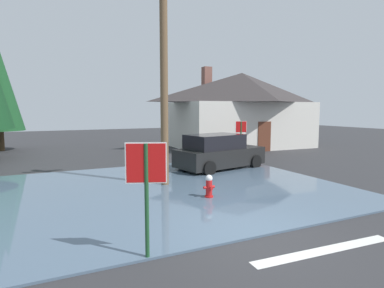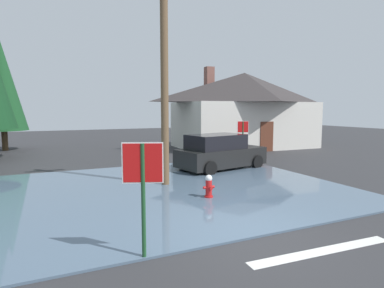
# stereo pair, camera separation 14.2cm
# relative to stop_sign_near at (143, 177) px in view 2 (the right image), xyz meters

# --- Properties ---
(ground_plane) EXTENTS (80.00, 80.00, 0.10)m
(ground_plane) POSITION_rel_stop_sign_near_xyz_m (2.53, 0.07, -1.64)
(ground_plane) COLOR #2D2D30
(flood_puddle) EXTENTS (13.35, 9.71, 0.05)m
(flood_puddle) POSITION_rel_stop_sign_near_xyz_m (1.61, 4.78, -1.57)
(flood_puddle) COLOR #4C6075
(flood_puddle) RESTS_ON ground
(lane_stop_bar) EXTENTS (3.41, 0.47, 0.01)m
(lane_stop_bar) POSITION_rel_stop_sign_near_xyz_m (3.35, -1.15, -1.59)
(lane_stop_bar) COLOR silver
(lane_stop_bar) RESTS_ON ground
(stop_sign_near) EXTENTS (0.72, 0.30, 2.23)m
(stop_sign_near) POSITION_rel_stop_sign_near_xyz_m (0.00, 0.00, 0.00)
(stop_sign_near) COLOR #1E4C28
(stop_sign_near) RESTS_ON ground
(fire_hydrant) EXTENTS (0.39, 0.33, 0.77)m
(fire_hydrant) POSITION_rel_stop_sign_near_xyz_m (3.00, 3.15, -1.22)
(fire_hydrant) COLOR red
(fire_hydrant) RESTS_ON ground
(utility_pole) EXTENTS (1.60, 0.28, 7.51)m
(utility_pole) POSITION_rel_stop_sign_near_xyz_m (2.35, 5.39, 2.33)
(utility_pole) COLOR brown
(utility_pole) RESTS_ON ground
(stop_sign_far) EXTENTS (0.62, 0.21, 2.16)m
(stop_sign_far) POSITION_rel_stop_sign_near_xyz_m (8.42, 9.47, -0.07)
(stop_sign_far) COLOR #1E4C28
(stop_sign_far) RESTS_ON ground
(house) EXTENTS (10.54, 6.63, 5.91)m
(house) POSITION_rel_stop_sign_near_xyz_m (11.84, 14.54, 1.25)
(house) COLOR beige
(house) RESTS_ON ground
(parked_car) EXTENTS (4.57, 2.75, 1.65)m
(parked_car) POSITION_rel_stop_sign_near_xyz_m (5.80, 7.43, -0.81)
(parked_car) COLOR black
(parked_car) RESTS_ON ground
(pine_tree_short_left) EXTENTS (3.07, 3.07, 7.68)m
(pine_tree_short_left) POSITION_rel_stop_sign_near_xyz_m (-4.24, 19.46, 2.92)
(pine_tree_short_left) COLOR #4C3823
(pine_tree_short_left) RESTS_ON ground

